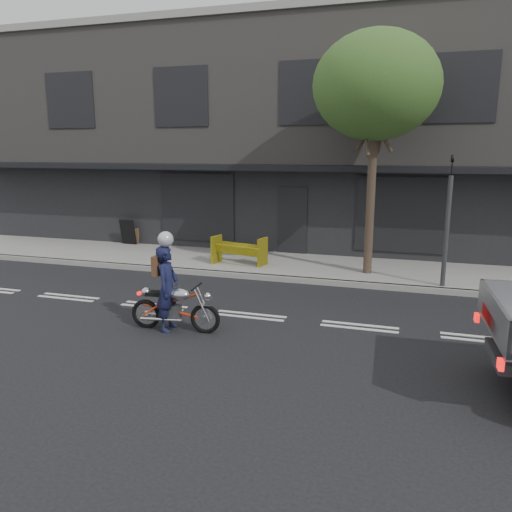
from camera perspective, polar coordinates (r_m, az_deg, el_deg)
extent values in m
plane|color=black|center=(11.21, -0.65, -6.86)|extent=(80.00, 80.00, 0.00)
cube|color=gray|center=(15.56, 4.62, -1.17)|extent=(32.00, 3.20, 0.15)
cube|color=gray|center=(14.05, 3.20, -2.61)|extent=(32.00, 0.20, 0.15)
cube|color=slate|center=(21.64, 8.70, 12.96)|extent=(26.00, 10.00, 8.00)
cylinder|color=#382B21|center=(14.43, 12.91, 5.28)|extent=(0.24, 0.24, 4.00)
ellipsoid|color=#27481B|center=(14.42, 13.56, 18.40)|extent=(3.40, 3.40, 2.89)
cylinder|color=#2D2D30|center=(13.65, 20.93, 2.28)|extent=(0.12, 0.12, 3.00)
imported|color=black|center=(13.48, 21.50, 9.62)|extent=(0.08, 0.10, 0.50)
torus|color=black|center=(10.66, -12.46, -6.48)|extent=(0.63, 0.13, 0.63)
torus|color=black|center=(10.18, -5.83, -7.14)|extent=(0.63, 0.13, 0.63)
cube|color=#2D2D30|center=(10.39, -9.50, -6.27)|extent=(0.33, 0.24, 0.26)
ellipsoid|color=#B5B6BA|center=(10.22, -8.80, -4.33)|extent=(0.53, 0.32, 0.25)
cube|color=black|center=(10.40, -11.09, -4.25)|extent=(0.51, 0.25, 0.08)
cylinder|color=black|center=(10.04, -6.82, -3.52)|extent=(0.07, 0.56, 0.04)
imported|color=#141738|center=(10.30, -10.08, -3.67)|extent=(0.46, 0.67, 1.75)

